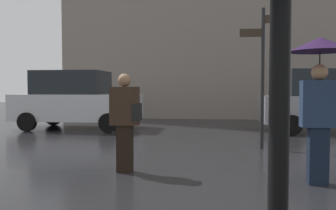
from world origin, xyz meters
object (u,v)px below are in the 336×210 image
(pedestrian_with_bag, at_px, (126,117))
(parked_car_left, at_px, (76,100))
(street_signpost, at_px, (263,64))
(parked_car_right, at_px, (331,101))
(pedestrian_with_umbrella, at_px, (319,76))

(pedestrian_with_bag, relative_size, parked_car_left, 0.39)
(pedestrian_with_bag, height_order, parked_car_left, parked_car_left)
(parked_car_left, distance_m, street_signpost, 6.73)
(parked_car_left, height_order, parked_car_right, parked_car_left)
(parked_car_left, bearing_deg, pedestrian_with_bag, -66.31)
(parked_car_right, bearing_deg, parked_car_left, -8.64)
(pedestrian_with_umbrella, xyz_separation_m, pedestrian_with_bag, (-2.92, 0.38, -0.63))
(parked_car_left, bearing_deg, pedestrian_with_umbrella, -50.59)
(pedestrian_with_umbrella, height_order, pedestrian_with_bag, pedestrian_with_umbrella)
(parked_car_right, xyz_separation_m, street_signpost, (-2.53, -3.27, 0.95))
(street_signpost, bearing_deg, pedestrian_with_umbrella, -82.75)
(pedestrian_with_bag, relative_size, parked_car_right, 0.37)
(parked_car_left, relative_size, street_signpost, 1.30)
(parked_car_left, relative_size, parked_car_right, 0.95)
(parked_car_right, bearing_deg, pedestrian_with_bag, 40.97)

